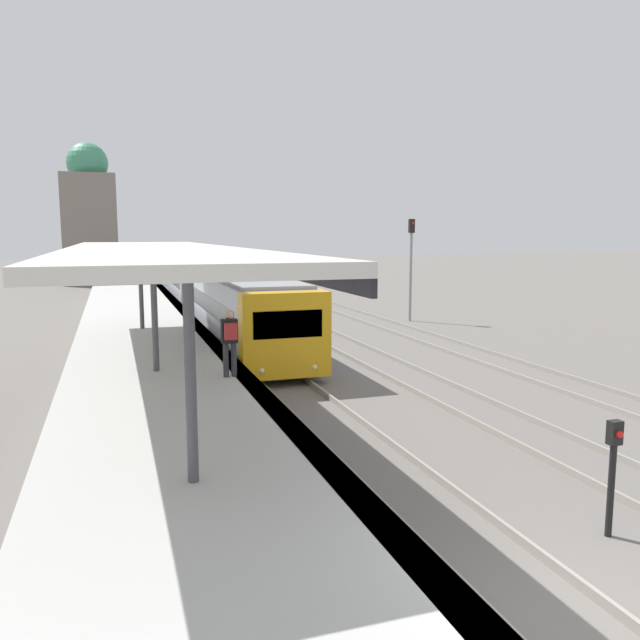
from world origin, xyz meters
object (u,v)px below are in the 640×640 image
at_px(person_on_platform, 230,338).
at_px(train_near, 208,288).
at_px(signal_post_near, 613,465).
at_px(signal_mast_far, 411,258).

xyz_separation_m(person_on_platform, train_near, (2.08, 18.09, -0.32)).
xyz_separation_m(train_near, signal_post_near, (2.12, -26.22, -0.52)).
bearing_deg(person_on_platform, train_near, 83.44).
relative_size(signal_post_near, signal_mast_far, 0.34).
bearing_deg(signal_mast_far, person_on_platform, -130.64).
distance_m(person_on_platform, signal_mast_far, 18.31).
distance_m(train_near, signal_post_near, 26.31).
xyz_separation_m(person_on_platform, signal_post_near, (4.20, -8.12, -0.83)).
bearing_deg(person_on_platform, signal_post_near, -62.65).
distance_m(signal_post_near, signal_mast_far, 23.38).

